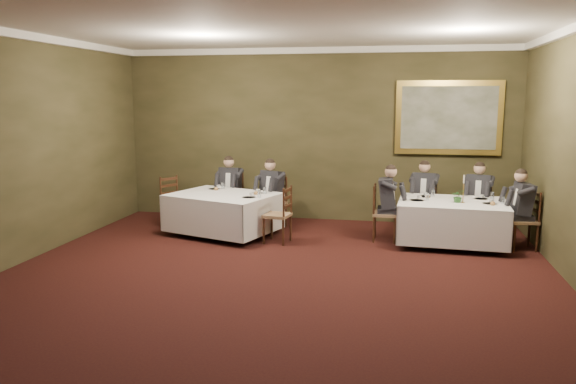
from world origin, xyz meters
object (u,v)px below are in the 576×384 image
(diner_main_backright, at_px, (478,207))
(candlestick, at_px, (463,192))
(table_second, at_px, (223,211))
(chair_sec_backleft, at_px, (231,208))
(diner_main_backleft, at_px, (424,204))
(chair_main_backright, at_px, (477,219))
(chair_sec_backright, at_px, (273,213))
(diner_main_endright, at_px, (523,219))
(diner_main_endleft, at_px, (385,212))
(centerpiece, at_px, (458,195))
(diner_sec_backleft, at_px, (231,197))
(chair_main_endleft, at_px, (384,225))
(chair_main_endright, at_px, (523,233))
(table_main, at_px, (452,219))
(chair_main_backleft, at_px, (423,216))
(diner_sec_backright, at_px, (273,202))
(chair_sec_endleft, at_px, (175,213))
(painting, at_px, (448,118))
(chair_sec_endright, at_px, (278,227))

(diner_main_backright, height_order, candlestick, diner_main_backright)
(table_second, relative_size, chair_sec_backleft, 2.21)
(diner_main_backleft, height_order, chair_main_backright, diner_main_backleft)
(table_second, height_order, chair_sec_backright, chair_sec_backright)
(diner_main_endright, height_order, chair_sec_backright, diner_main_endright)
(candlestick, bearing_deg, chair_main_backright, 68.37)
(diner_main_endleft, distance_m, chair_sec_backright, 2.27)
(centerpiece, bearing_deg, diner_sec_backleft, 165.61)
(diner_main_backright, relative_size, chair_sec_backleft, 1.35)
(table_second, distance_m, diner_sec_backleft, 1.07)
(chair_main_endleft, height_order, chair_main_endright, same)
(diner_main_backright, distance_m, centerpiece, 1.15)
(diner_main_endright, bearing_deg, candlestick, 84.82)
(chair_main_backright, height_order, diner_main_endleft, diner_main_endleft)
(chair_main_endright, height_order, diner_sec_backleft, diner_sec_backleft)
(table_main, height_order, chair_main_backleft, chair_main_backleft)
(diner_main_endright, relative_size, centerpiece, 5.61)
(table_second, bearing_deg, candlestick, -0.80)
(diner_main_backright, bearing_deg, diner_sec_backright, 17.68)
(chair_main_endleft, distance_m, diner_sec_backright, 2.26)
(chair_main_backright, xyz_separation_m, chair_sec_backright, (-3.85, -0.20, 0.00))
(diner_sec_backright, bearing_deg, chair_sec_endleft, 33.37)
(diner_main_backleft, relative_size, chair_main_endleft, 1.35)
(candlestick, height_order, painting, painting)
(chair_main_backright, bearing_deg, chair_sec_endleft, 20.28)
(chair_sec_endleft, relative_size, painting, 0.50)
(chair_main_backright, relative_size, chair_sec_backleft, 1.00)
(table_second, bearing_deg, diner_sec_backright, 43.25)
(chair_main_backleft, bearing_deg, centerpiece, 127.35)
(chair_main_backright, xyz_separation_m, chair_main_endright, (0.60, -0.97, 0.00))
(diner_main_endleft, distance_m, diner_sec_backright, 2.26)
(chair_main_backright, relative_size, diner_main_backright, 0.74)
(diner_main_endleft, bearing_deg, chair_main_backleft, 142.12)
(diner_sec_backleft, relative_size, diner_sec_backright, 1.00)
(diner_main_backright, bearing_deg, chair_main_backleft, 10.44)
(chair_sec_endright, bearing_deg, table_main, -73.07)
(chair_main_backright, distance_m, diner_main_endleft, 1.89)
(diner_sec_backleft, height_order, candlestick, diner_sec_backleft)
(chair_sec_backright, bearing_deg, painting, -142.43)
(diner_sec_backleft, xyz_separation_m, chair_sec_backright, (0.95, -0.31, -0.23))
(chair_sec_endleft, bearing_deg, diner_main_endright, 119.15)
(diner_main_backright, height_order, chair_sec_endright, diner_main_backright)
(diner_main_backright, bearing_deg, chair_sec_endleft, 20.17)
(candlestick, bearing_deg, diner_main_endright, 1.35)
(candlestick, bearing_deg, table_second, 179.20)
(chair_sec_endleft, xyz_separation_m, candlestick, (5.35, -0.44, 0.66))
(diner_main_endright, relative_size, diner_sec_backright, 1.00)
(diner_main_backleft, xyz_separation_m, candlestick, (0.58, -1.05, 0.43))
(diner_sec_backright, distance_m, chair_sec_endright, 1.18)
(chair_sec_endright, distance_m, candlestick, 3.21)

